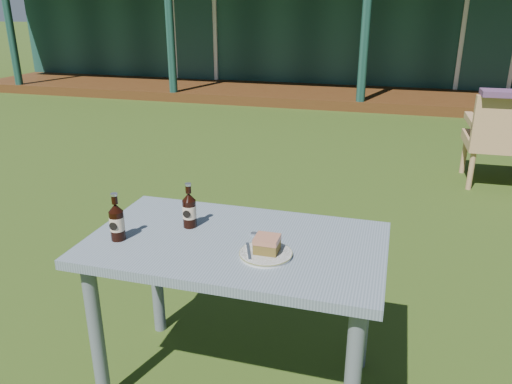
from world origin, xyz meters
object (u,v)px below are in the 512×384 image
(cola_bottle_near, at_px, (189,210))
(cafe_table, at_px, (236,262))
(cola_bottle_far, at_px, (117,221))
(armchair_left, at_px, (505,135))
(cake_slice, at_px, (267,244))
(plate, at_px, (266,254))

(cola_bottle_near, bearing_deg, cafe_table, -17.23)
(cafe_table, xyz_separation_m, cola_bottle_far, (-0.46, -0.12, 0.18))
(cafe_table, height_order, armchair_left, armchair_left)
(cake_slice, height_order, cola_bottle_near, cola_bottle_near)
(cola_bottle_far, distance_m, armchair_left, 3.88)
(cake_slice, xyz_separation_m, armchair_left, (1.41, 3.26, -0.27))
(plate, distance_m, cola_bottle_far, 0.62)
(plate, relative_size, cola_bottle_far, 1.02)
(cake_slice, bearing_deg, cola_bottle_far, -176.51)
(cola_bottle_near, distance_m, cola_bottle_far, 0.30)
(cake_slice, height_order, armchair_left, armchair_left)
(cake_slice, distance_m, armchair_left, 3.56)
(armchair_left, bearing_deg, cola_bottle_far, -121.47)
(cafe_table, relative_size, plate, 5.88)
(cake_slice, distance_m, cola_bottle_near, 0.42)
(cafe_table, distance_m, cola_bottle_near, 0.30)
(cafe_table, height_order, cake_slice, cake_slice)
(cafe_table, bearing_deg, armchair_left, 63.86)
(armchair_left, bearing_deg, cake_slice, -113.30)
(cafe_table, height_order, plate, plate)
(plate, bearing_deg, cola_bottle_far, -177.56)
(cola_bottle_near, height_order, armchair_left, cola_bottle_near)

